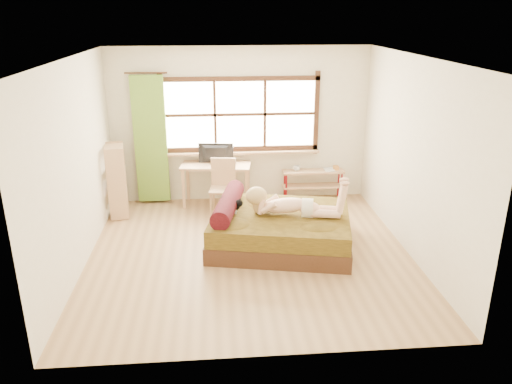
{
  "coord_description": "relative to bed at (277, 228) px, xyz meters",
  "views": [
    {
      "loc": [
        -0.45,
        -6.34,
        3.25
      ],
      "look_at": [
        0.11,
        0.2,
        0.85
      ],
      "focal_mm": 35.0,
      "sensor_mm": 36.0,
      "label": 1
    }
  ],
  "objects": [
    {
      "name": "bed",
      "position": [
        0.0,
        0.0,
        0.0
      ],
      "size": [
        2.26,
        1.95,
        0.75
      ],
      "rotation": [
        0.0,
        0.0,
        -0.2
      ],
      "color": "black",
      "rests_on": "floor"
    },
    {
      "name": "pipe_shelf",
      "position": [
        0.89,
        1.82,
        0.13
      ],
      "size": [
        1.09,
        0.28,
        0.62
      ],
      "rotation": [
        0.0,
        0.0,
        -0.0
      ],
      "color": "tan",
      "rests_on": "floor"
    },
    {
      "name": "window",
      "position": [
        -0.42,
        1.97,
        1.24
      ],
      "size": [
        2.8,
        0.16,
        1.46
      ],
      "color": "#FFEDBF",
      "rests_on": "wall_back"
    },
    {
      "name": "monitor",
      "position": [
        -0.87,
        1.75,
        0.65
      ],
      "size": [
        0.61,
        0.16,
        0.35
      ],
      "primitive_type": "imported",
      "rotation": [
        0.0,
        0.0,
        3.01
      ],
      "color": "black",
      "rests_on": "desk"
    },
    {
      "name": "woman",
      "position": [
        0.2,
        -0.06,
        0.52
      ],
      "size": [
        1.43,
        0.67,
        0.59
      ],
      "primitive_type": null,
      "rotation": [
        0.0,
        0.0,
        -0.2
      ],
      "color": "beige",
      "rests_on": "bed"
    },
    {
      "name": "kitten",
      "position": [
        -0.67,
        0.09,
        0.34
      ],
      "size": [
        0.31,
        0.18,
        0.24
      ],
      "primitive_type": null,
      "rotation": [
        0.0,
        0.0,
        -0.2
      ],
      "color": "black",
      "rests_on": "bed"
    },
    {
      "name": "curtain",
      "position": [
        -1.97,
        1.88,
        0.88
      ],
      "size": [
        0.55,
        0.1,
        2.2
      ],
      "primitive_type": "cube",
      "color": "#4D7B21",
      "rests_on": "wall_back"
    },
    {
      "name": "bookshelf",
      "position": [
        -2.5,
        1.36,
        0.34
      ],
      "size": [
        0.38,
        0.56,
        1.2
      ],
      "rotation": [
        0.0,
        0.0,
        0.16
      ],
      "color": "tan",
      "rests_on": "floor"
    },
    {
      "name": "chair",
      "position": [
        -0.76,
        1.34,
        0.25
      ],
      "size": [
        0.47,
        0.47,
        0.93
      ],
      "rotation": [
        0.0,
        0.0,
        -0.13
      ],
      "color": "tan",
      "rests_on": "floor"
    },
    {
      "name": "desk",
      "position": [
        -0.87,
        1.7,
        0.38
      ],
      "size": [
        1.25,
        0.69,
        0.74
      ],
      "rotation": [
        0.0,
        0.0,
        -0.13
      ],
      "color": "tan",
      "rests_on": "floor"
    },
    {
      "name": "wall_front",
      "position": [
        -0.42,
        -2.5,
        1.08
      ],
      "size": [
        4.5,
        0.0,
        4.5
      ],
      "primitive_type": "plane",
      "rotation": [
        -1.57,
        0.0,
        0.0
      ],
      "color": "silver",
      "rests_on": "floor"
    },
    {
      "name": "wall_right",
      "position": [
        1.83,
        -0.25,
        1.08
      ],
      "size": [
        0.0,
        4.5,
        4.5
      ],
      "primitive_type": "plane",
      "rotation": [
        1.57,
        0.0,
        -1.57
      ],
      "color": "silver",
      "rests_on": "floor"
    },
    {
      "name": "wall_back",
      "position": [
        -0.42,
        2.0,
        1.08
      ],
      "size": [
        4.5,
        0.0,
        4.5
      ],
      "primitive_type": "plane",
      "rotation": [
        1.57,
        0.0,
        0.0
      ],
      "color": "silver",
      "rests_on": "floor"
    },
    {
      "name": "ceiling",
      "position": [
        -0.42,
        -0.25,
        2.43
      ],
      "size": [
        4.5,
        4.5,
        0.0
      ],
      "primitive_type": "plane",
      "rotation": [
        3.14,
        0.0,
        0.0
      ],
      "color": "white",
      "rests_on": "wall_back"
    },
    {
      "name": "cup",
      "position": [
        0.57,
        1.82,
        0.33
      ],
      "size": [
        0.12,
        0.12,
        0.1
      ],
      "primitive_type": "imported",
      "rotation": [
        0.0,
        0.0,
        -0.0
      ],
      "color": "gray",
      "rests_on": "pipe_shelf"
    },
    {
      "name": "floor",
      "position": [
        -0.42,
        -0.25,
        -0.27
      ],
      "size": [
        4.5,
        4.5,
        0.0
      ],
      "primitive_type": "plane",
      "color": "#9E754C",
      "rests_on": "ground"
    },
    {
      "name": "book",
      "position": [
        1.07,
        1.82,
        0.29
      ],
      "size": [
        0.18,
        0.24,
        0.02
      ],
      "primitive_type": "imported",
      "rotation": [
        0.0,
        0.0,
        -0.0
      ],
      "color": "gray",
      "rests_on": "pipe_shelf"
    },
    {
      "name": "wall_left",
      "position": [
        -2.67,
        -0.25,
        1.08
      ],
      "size": [
        0.0,
        4.5,
        4.5
      ],
      "primitive_type": "plane",
      "rotation": [
        1.57,
        0.0,
        1.57
      ],
      "color": "silver",
      "rests_on": "floor"
    }
  ]
}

